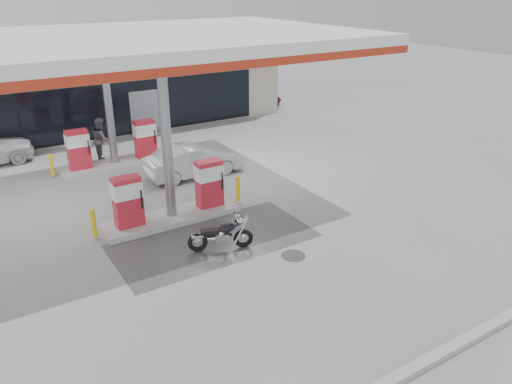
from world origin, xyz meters
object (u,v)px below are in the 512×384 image
at_px(pump_island_near, 171,200).
at_px(parked_motorcycle, 222,236).
at_px(parked_car_right, 244,98).
at_px(attendant, 101,139).
at_px(pump_island_far, 114,150).
at_px(hatchback_silver, 194,161).

xyz_separation_m(pump_island_near, parked_motorcycle, (0.46, -2.58, -0.27)).
distance_m(parked_motorcycle, parked_car_right, 17.38).
height_order(attendant, parked_car_right, attendant).
bearing_deg(pump_island_far, pump_island_near, -90.00).
height_order(pump_island_near, attendant, attendant).
bearing_deg(pump_island_near, pump_island_far, 90.00).
distance_m(attendant, hatchback_silver, 4.55).
relative_size(pump_island_near, hatchback_silver, 1.33).
bearing_deg(pump_island_near, hatchback_silver, 54.04).
xyz_separation_m(pump_island_far, parked_motorcycle, (0.46, -8.58, -0.27)).
height_order(pump_island_near, parked_motorcycle, pump_island_near).
bearing_deg(hatchback_silver, pump_island_near, 143.49).
bearing_deg(pump_island_far, attendant, 100.96).
bearing_deg(parked_motorcycle, attendant, 114.64).
distance_m(pump_island_far, attendant, 1.05).
bearing_deg(parked_motorcycle, hatchback_silver, 92.76).
height_order(parked_motorcycle, attendant, attendant).
relative_size(pump_island_near, attendant, 2.72).
bearing_deg(pump_island_near, parked_motorcycle, -79.81).
distance_m(pump_island_near, pump_island_far, 6.00).
bearing_deg(hatchback_silver, parked_car_right, -41.37).
xyz_separation_m(attendant, hatchback_silver, (2.54, -3.77, -0.31)).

